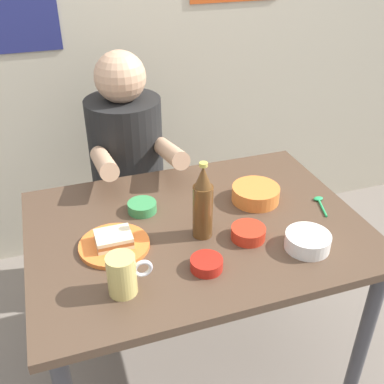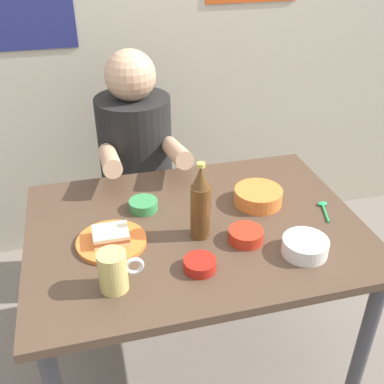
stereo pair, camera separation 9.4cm
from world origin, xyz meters
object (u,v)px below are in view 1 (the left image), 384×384
Objects in this scene: sandwich at (114,239)px; beer_mug at (123,275)px; beer_bottle at (203,204)px; person_seated at (126,146)px; soup_bowl_orange at (256,193)px; stool at (132,223)px; dining_table at (197,247)px; plate_orange at (114,245)px.

beer_mug is at bearing -92.73° from sandwich.
beer_bottle is at bearing 30.89° from beer_mug.
beer_mug is (-0.18, -0.85, 0.03)m from person_seated.
beer_mug is at bearing -149.11° from beer_bottle.
beer_mug is at bearing -102.11° from person_seated.
soup_bowl_orange is (0.54, 0.31, -0.03)m from beer_mug.
person_seated is at bearing -90.00° from stool.
stool is 0.42m from person_seated.
dining_table is at bearing 38.31° from beer_mug.
beer_bottle is (0.11, -0.67, 0.09)m from person_seated.
plate_orange is at bearing -174.35° from dining_table.
dining_table is 0.30m from plate_orange.
person_seated is at bearing 99.93° from dining_table.
stool is 0.80m from sandwich.
sandwich is 0.65× the size of soup_bowl_orange.
person_seated is 5.71× the size of beer_mug.
beer_bottle is 0.29m from soup_bowl_orange.
beer_mug is (-0.01, -0.20, 0.03)m from sandwich.
beer_mug reaches higher than plate_orange.
soup_bowl_orange reaches higher than stool.
dining_table reaches higher than stool.
plate_orange is at bearing 176.42° from sandwich.
dining_table is at bearing -80.24° from stool.
beer_bottle reaches higher than plate_orange.
stool is 0.86m from beer_bottle.
person_seated reaches higher than plate_orange.
sandwich is 0.30m from beer_bottle.
stool is 0.99m from beer_mug.
beer_bottle is (0.00, -0.05, 0.21)m from dining_table.
sandwich is at bearing -168.81° from soup_bowl_orange.
beer_bottle is at bearing -151.99° from soup_bowl_orange.
soup_bowl_orange is at bearing 29.58° from beer_mug.
beer_mug reaches higher than stool.
person_seated is 6.54× the size of sandwich.
plate_orange is at bearing 174.52° from beer_bottle.
beer_mug is (-0.18, -0.86, 0.45)m from stool.
beer_mug is 0.62m from soup_bowl_orange.
beer_mug is at bearing -141.69° from dining_table.
beer_bottle reaches higher than dining_table.
plate_orange is (-0.17, -0.66, 0.40)m from stool.
person_seated reaches higher than beer_bottle.
person_seated reaches higher than sandwich.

